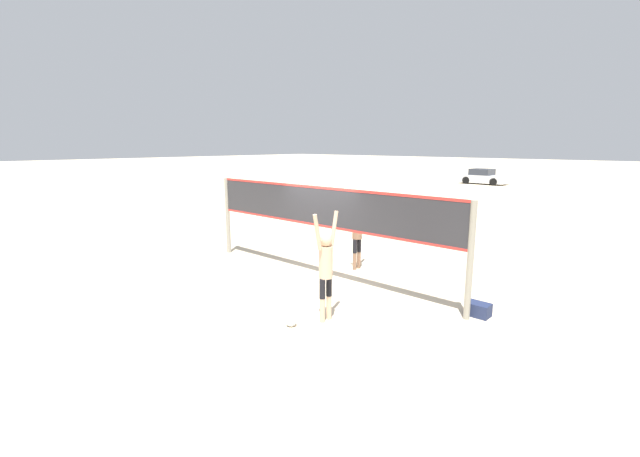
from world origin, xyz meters
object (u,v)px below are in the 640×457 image
volleyball (291,321)px  gear_bag (478,309)px  parked_car_near (483,177)px  volleyball_net (320,215)px  player_blocker (357,229)px  player_spiker (326,264)px

volleyball → gear_bag: bearing=49.9°
parked_car_near → gear_bag: bearing=-66.7°
volleyball_net → gear_bag: size_ratio=17.40×
volleyball_net → volleyball: size_ratio=38.84×
volleyball → gear_bag: 3.93m
gear_bag → parked_car_near: (-11.77, 29.74, 0.46)m
gear_bag → parked_car_near: size_ratio=0.12×
player_blocker → volleyball: player_blocker is taller
volleyball_net → player_blocker: 1.47m
player_blocker → gear_bag: size_ratio=4.61×
volleyball_net → parked_car_near: size_ratio=2.05×
player_blocker → parked_car_near: bearing=-164.8°
player_blocker → player_spiker: bearing=27.9°
volleyball_net → parked_car_near: volleyball_net is taller
parked_car_near → volleyball_net: bearing=-74.1°
volleyball_net → parked_car_near: (-7.56, 30.06, -1.13)m
player_spiker → parked_car_near: player_spiker is taller
player_spiker → player_blocker: 3.80m
gear_bag → volleyball: bearing=-130.1°
player_spiker → gear_bag: (2.22, 2.34, -1.05)m
parked_car_near → player_spiker: bearing=-71.7°
volleyball_net → player_blocker: (0.22, 1.34, -0.57)m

